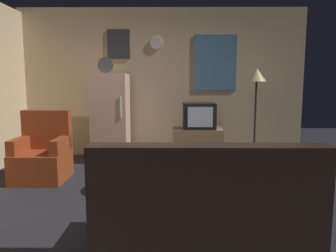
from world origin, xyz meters
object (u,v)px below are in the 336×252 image
at_px(mug_ceramic_tan, 139,155).
at_px(coffee_table, 143,174).
at_px(couch, 204,215).
at_px(fridge, 111,118).
at_px(crt_tv, 199,116).
at_px(wine_glass, 153,148).
at_px(standing_lamp, 256,82).
at_px(mug_ceramic_white, 133,152).
at_px(tv_stand, 197,145).
at_px(remote_control, 139,154).
at_px(armchair, 43,156).
at_px(book_stack, 236,158).

bearing_deg(mug_ceramic_tan, coffee_table, 74.99).
height_order(mug_ceramic_tan, couch, couch).
bearing_deg(fridge, mug_ceramic_tan, -69.26).
xyz_separation_m(crt_tv, wine_glass, (-0.71, -1.45, -0.27)).
xyz_separation_m(fridge, standing_lamp, (2.48, -0.04, 0.60)).
distance_m(crt_tv, couch, 3.10).
relative_size(mug_ceramic_white, couch, 0.05).
height_order(wine_glass, mug_ceramic_white, wine_glass).
xyz_separation_m(tv_stand, wine_glass, (-0.69, -1.45, 0.23)).
height_order(tv_stand, crt_tv, crt_tv).
bearing_deg(mug_ceramic_tan, mug_ceramic_white, 117.77).
height_order(tv_stand, coffee_table, tv_stand).
xyz_separation_m(wine_glass, mug_ceramic_tan, (-0.14, -0.27, -0.03)).
height_order(crt_tv, wine_glass, crt_tv).
bearing_deg(remote_control, fridge, 123.63).
distance_m(mug_ceramic_tan, armchair, 1.56).
bearing_deg(mug_ceramic_tan, standing_lamp, 43.15).
bearing_deg(couch, mug_ceramic_white, 115.89).
xyz_separation_m(mug_ceramic_white, mug_ceramic_tan, (0.10, -0.19, 0.00)).
distance_m(wine_glass, couch, 1.70).
bearing_deg(couch, standing_lamp, 68.89).
xyz_separation_m(couch, book_stack, (0.87, 2.99, -0.25)).
bearing_deg(coffee_table, fridge, 112.80).
xyz_separation_m(coffee_table, mug_ceramic_tan, (-0.03, -0.11, 0.27)).
bearing_deg(couch, book_stack, 73.86).
height_order(armchair, couch, armchair).
bearing_deg(tv_stand, wine_glass, -115.43).
relative_size(tv_stand, wine_glass, 5.60).
height_order(coffee_table, remote_control, remote_control).
distance_m(tv_stand, crt_tv, 0.51).
height_order(standing_lamp, mug_ceramic_tan, standing_lamp).
bearing_deg(book_stack, armchair, -160.75).
bearing_deg(mug_ceramic_tan, armchair, 156.09).
height_order(crt_tv, coffee_table, crt_tv).
distance_m(tv_stand, book_stack, 0.72).
bearing_deg(wine_glass, crt_tv, 63.71).
relative_size(crt_tv, remote_control, 3.60).
distance_m(wine_glass, armchair, 1.61).
distance_m(couch, book_stack, 3.12).
distance_m(tv_stand, mug_ceramic_white, 1.80).
distance_m(coffee_table, remote_control, 0.27).
relative_size(mug_ceramic_white, remote_control, 0.60).
bearing_deg(armchair, coffee_table, -19.89).
bearing_deg(tv_stand, fridge, 179.05).
height_order(crt_tv, standing_lamp, standing_lamp).
bearing_deg(mug_ceramic_tan, tv_stand, 64.10).
bearing_deg(armchair, mug_ceramic_white, -18.55).
height_order(crt_tv, mug_ceramic_white, crt_tv).
bearing_deg(wine_glass, armchair, 166.99).
height_order(mug_ceramic_white, book_stack, mug_ceramic_white).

